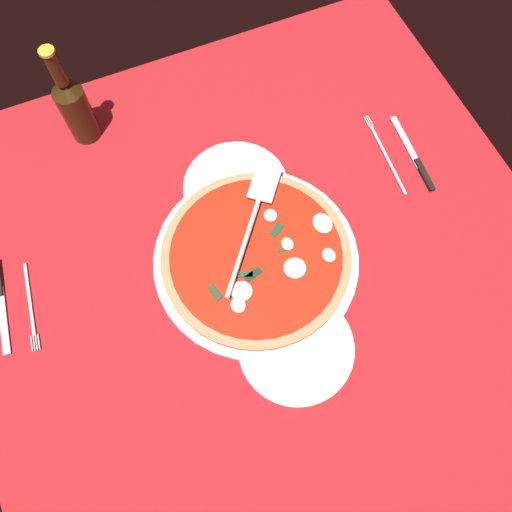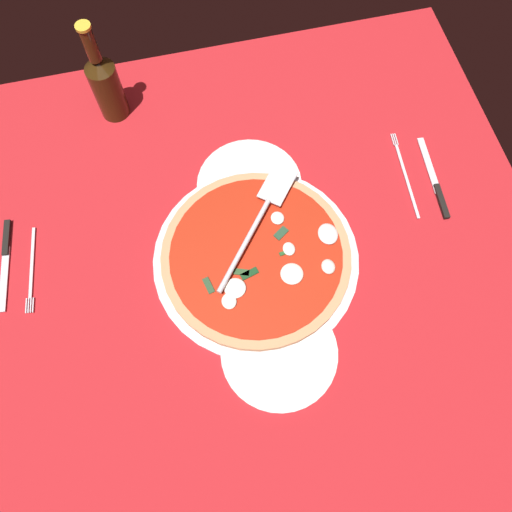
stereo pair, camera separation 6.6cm
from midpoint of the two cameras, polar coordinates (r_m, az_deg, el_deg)
name	(u,v)px [view 1 (the left image)]	position (r cm, az deg, el deg)	size (l,w,h in cm)	color
ground_plane	(263,263)	(102.43, -1.03, -0.96)	(115.87, 115.87, 0.80)	red
checker_pattern	(263,262)	(102.01, -1.03, -0.87)	(115.87, 115.87, 0.10)	silver
pizza_pan	(256,259)	(101.70, -1.85, -0.48)	(41.11, 41.11, 1.06)	silver
dinner_plate_left	(296,347)	(96.50, 2.54, -10.35)	(21.85, 21.85, 1.00)	white
dinner_plate_right	(236,186)	(109.33, -4.03, 7.66)	(22.35, 22.35, 1.00)	white
pizza	(257,256)	(100.31, -1.76, -0.17)	(37.67, 37.67, 3.05)	tan
pizza_server	(252,221)	(100.84, -2.32, 3.83)	(25.42, 21.58, 1.00)	silver
place_setting_near	(401,158)	(116.59, 14.37, 10.54)	(22.75, 14.04, 1.40)	white
place_setting_far	(16,302)	(110.71, -26.93, -4.79)	(22.11, 14.06, 1.40)	white
beer_bottle	(75,107)	(117.15, -21.27, 15.20)	(6.35, 6.35, 24.85)	#35210B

